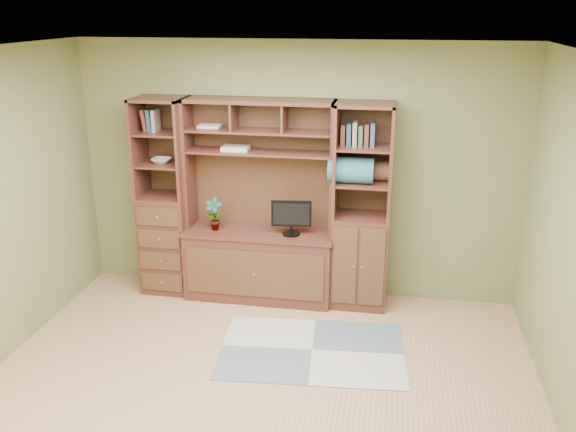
% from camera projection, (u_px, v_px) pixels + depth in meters
% --- Properties ---
extents(room, '(4.60, 4.10, 2.64)m').
position_uv_depth(room, '(251.00, 243.00, 4.32)').
color(room, tan).
rests_on(room, ground).
extents(center_hutch, '(1.54, 0.53, 2.05)m').
position_uv_depth(center_hutch, '(258.00, 204.00, 6.08)').
color(center_hutch, '#4F261B').
rests_on(center_hutch, ground).
extents(left_tower, '(0.50, 0.45, 2.05)m').
position_uv_depth(left_tower, '(165.00, 197.00, 6.28)').
color(left_tower, '#4F261B').
rests_on(left_tower, ground).
extents(right_tower, '(0.55, 0.45, 2.05)m').
position_uv_depth(right_tower, '(362.00, 208.00, 5.95)').
color(right_tower, '#4F261B').
rests_on(right_tower, ground).
extents(rug, '(1.70, 1.20, 0.01)m').
position_uv_depth(rug, '(312.00, 350.00, 5.40)').
color(rug, gray).
rests_on(rug, ground).
extents(monitor, '(0.42, 0.22, 0.49)m').
position_uv_depth(monitor, '(291.00, 211.00, 6.01)').
color(monitor, black).
rests_on(monitor, center_hutch).
extents(orchid, '(0.18, 0.12, 0.34)m').
position_uv_depth(orchid, '(214.00, 214.00, 6.17)').
color(orchid, '#B36C3C').
rests_on(orchid, center_hutch).
extents(magazines, '(0.26, 0.19, 0.04)m').
position_uv_depth(magazines, '(236.00, 148.00, 6.03)').
color(magazines, beige).
rests_on(magazines, center_hutch).
extents(bowl, '(0.20, 0.20, 0.05)m').
position_uv_depth(bowl, '(161.00, 161.00, 6.16)').
color(bowl, silver).
rests_on(bowl, left_tower).
extents(blanket_teal, '(0.43, 0.25, 0.25)m').
position_uv_depth(blanket_teal, '(351.00, 170.00, 5.80)').
color(blanket_teal, '#2A646F').
rests_on(blanket_teal, right_tower).
extents(blanket_red, '(0.34, 0.19, 0.19)m').
position_uv_depth(blanket_red, '(372.00, 171.00, 5.90)').
color(blanket_red, brown).
rests_on(blanket_red, right_tower).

